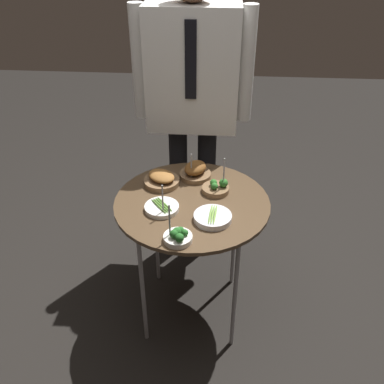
% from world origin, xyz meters
% --- Properties ---
extents(ground_plane, '(8.00, 8.00, 0.00)m').
position_xyz_m(ground_plane, '(0.00, 0.00, 0.00)').
color(ground_plane, black).
extents(serving_cart, '(0.72, 0.72, 0.71)m').
position_xyz_m(serving_cart, '(0.00, 0.00, 0.66)').
color(serving_cart, brown).
rests_on(serving_cart, ground_plane).
extents(bowl_roast_near_rim, '(0.18, 0.17, 0.06)m').
position_xyz_m(bowl_roast_near_rim, '(-0.16, 0.14, 0.74)').
color(bowl_roast_near_rim, brown).
rests_on(bowl_roast_near_rim, serving_cart).
extents(bowl_asparagus_front_right, '(0.15, 0.15, 0.16)m').
position_xyz_m(bowl_asparagus_front_right, '(-0.13, -0.08, 0.72)').
color(bowl_asparagus_front_right, white).
rests_on(bowl_asparagus_front_right, serving_cart).
extents(bowl_broccoli_back_left, '(0.12, 0.12, 0.17)m').
position_xyz_m(bowl_broccoli_back_left, '(-0.03, -0.29, 0.74)').
color(bowl_broccoli_back_left, silver).
rests_on(bowl_broccoli_back_left, serving_cart).
extents(bowl_broccoli_back_right, '(0.13, 0.13, 0.18)m').
position_xyz_m(bowl_broccoli_back_right, '(0.11, 0.09, 0.73)').
color(bowl_broccoli_back_right, brown).
rests_on(bowl_broccoli_back_right, serving_cart).
extents(bowl_asparagus_front_center, '(0.16, 0.16, 0.04)m').
position_xyz_m(bowl_asparagus_front_center, '(0.10, -0.14, 0.73)').
color(bowl_asparagus_front_center, silver).
rests_on(bowl_asparagus_front_center, serving_cart).
extents(bowl_roast_mid_right, '(0.16, 0.16, 0.15)m').
position_xyz_m(bowl_roast_mid_right, '(0.00, 0.21, 0.75)').
color(bowl_roast_mid_right, brown).
rests_on(bowl_roast_mid_right, serving_cart).
extents(waiter_figure, '(0.62, 0.23, 1.69)m').
position_xyz_m(waiter_figure, '(-0.04, 0.55, 1.07)').
color(waiter_figure, black).
rests_on(waiter_figure, ground_plane).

